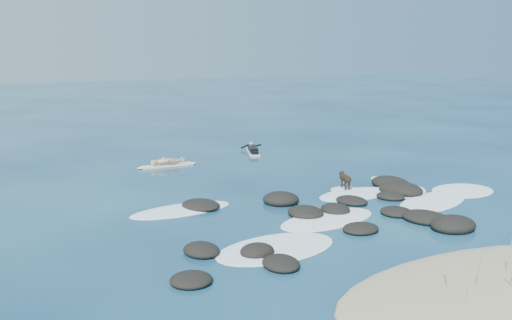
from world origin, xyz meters
TOP-DOWN VIEW (x-y plane):
  - ground at (0.00, 0.00)m, footprint 160.00×160.00m
  - sand_dune at (0.00, -8.20)m, footprint 9.00×4.40m
  - dune_grass at (-0.16, -8.38)m, footprint 3.66×1.61m
  - reef_rocks at (1.12, -1.85)m, footprint 14.04×7.56m
  - breaking_foam at (1.11, -1.08)m, footprint 14.14×7.18m
  - standing_surfer_rig at (-2.37, 8.58)m, footprint 2.93×0.58m
  - paddling_surfer_rig at (2.84, 9.88)m, footprint 1.54×2.54m
  - dog at (2.34, 1.04)m, footprint 0.46×1.10m

SIDE VIEW (x-z plane):
  - ground at x=0.00m, z-range 0.00..0.00m
  - sand_dune at x=0.00m, z-range -0.30..0.30m
  - breaking_foam at x=1.11m, z-range -0.05..0.07m
  - reef_rocks at x=1.12m, z-range -0.18..0.40m
  - paddling_surfer_rig at x=2.84m, z-range -0.07..0.38m
  - dog at x=2.34m, z-range 0.12..0.83m
  - dune_grass at x=-0.16m, z-range -0.01..1.18m
  - standing_surfer_rig at x=-2.37m, z-range -0.18..1.49m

